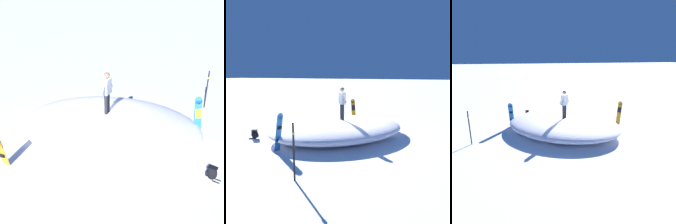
% 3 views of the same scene
% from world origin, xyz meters
% --- Properties ---
extents(ground, '(240.00, 240.00, 0.00)m').
position_xyz_m(ground, '(0.00, 0.00, 0.00)').
color(ground, white).
extents(snow_mound, '(8.69, 8.89, 0.93)m').
position_xyz_m(snow_mound, '(0.50, 0.37, 0.46)').
color(snow_mound, white).
rests_on(snow_mound, ground).
extents(snowboarder_standing, '(0.75, 0.81, 1.68)m').
position_xyz_m(snowboarder_standing, '(0.28, 0.34, 1.90)').
color(snowboarder_standing, black).
rests_on(snowboarder_standing, snow_mound).
extents(snowboard_primary_upright, '(0.39, 0.37, 1.70)m').
position_xyz_m(snowboard_primary_upright, '(2.00, 3.45, 0.88)').
color(snowboard_primary_upright, '#2672BF').
rests_on(snowboard_primary_upright, ground).
extents(backpack_near, '(0.52, 0.42, 0.48)m').
position_xyz_m(backpack_near, '(4.34, 2.22, 0.24)').
color(backpack_near, black).
rests_on(backpack_near, ground).
extents(trail_marker_pole, '(0.10, 0.10, 1.85)m').
position_xyz_m(trail_marker_pole, '(-0.05, 5.60, 0.97)').
color(trail_marker_pole, black).
rests_on(trail_marker_pole, ground).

